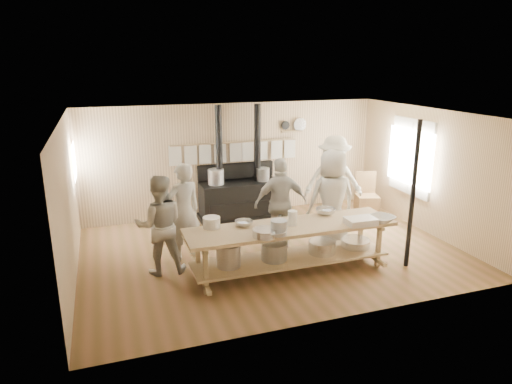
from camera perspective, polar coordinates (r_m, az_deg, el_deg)
ground at (r=8.81m, az=1.97°, el=-7.46°), size 7.00×7.00×0.00m
room_shell at (r=8.29m, az=2.08°, el=2.88°), size 7.00×7.00×7.00m
window_right at (r=10.52m, az=18.86°, el=4.18°), size 0.09×1.50×1.65m
left_opening at (r=9.75m, az=-21.78°, el=3.59°), size 0.00×0.90×0.90m
stove at (r=10.51m, az=-2.12°, el=-0.47°), size 1.90×0.75×2.60m
towel_rail at (r=10.54m, az=-2.58°, el=5.31°), size 3.00×0.04×0.47m
back_wall_shelf at (r=10.99m, az=4.76°, el=8.12°), size 0.63×0.14×0.32m
prep_table at (r=7.83m, az=4.29°, el=-6.45°), size 3.60×0.90×0.85m
support_post at (r=8.22m, az=19.00°, el=-0.46°), size 0.08×0.08×2.60m
cook_far_left at (r=8.34m, az=-9.02°, el=-2.43°), size 0.76×0.61×1.79m
cook_left at (r=7.85m, az=-11.95°, el=-4.06°), size 0.89×0.72×1.72m
cook_center at (r=8.83m, az=9.45°, el=-0.92°), size 0.98×0.67×1.93m
cook_right at (r=8.77m, az=3.12°, el=-1.41°), size 1.08×0.55×1.77m
cook_by_window at (r=10.22m, az=9.66°, el=1.51°), size 1.44×1.10×1.97m
chair at (r=10.95m, az=13.64°, el=-1.43°), size 0.60×0.60×1.03m
bowl_white_a at (r=7.25m, az=2.06°, el=-5.08°), size 0.48×0.48×0.10m
bowl_steel_a at (r=7.65m, az=-1.52°, el=-3.94°), size 0.41×0.41×0.10m
bowl_white_b at (r=8.15m, az=15.44°, el=-3.25°), size 0.53×0.53×0.10m
bowl_steel_b at (r=8.31m, az=8.69°, el=-2.41°), size 0.50×0.50×0.11m
roasting_pan at (r=7.93m, az=12.95°, el=-3.57°), size 0.51×0.35×0.11m
mixing_bowl_large at (r=7.20m, az=1.10°, el=-5.12°), size 0.46×0.46×0.12m
bucket_galv at (r=7.26m, az=2.87°, el=-4.46°), size 0.34×0.34×0.24m
deep_bowl_enamel at (r=7.60m, az=-5.58°, el=-3.81°), size 0.37×0.37×0.18m
pitcher at (r=7.69m, az=4.58°, el=-3.27°), size 0.21×0.21×0.25m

